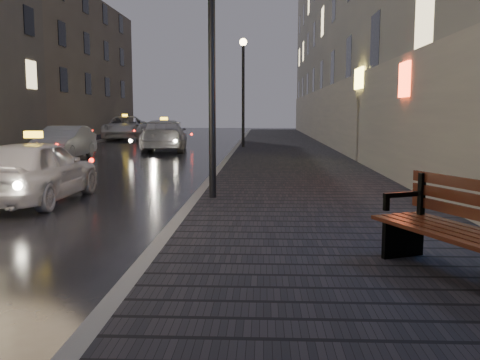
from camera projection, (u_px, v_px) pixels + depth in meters
The scene contains 13 objects.
sidewalk at pixel (285, 150), 25.56m from camera, with size 4.60×58.00×0.15m, color black.
curb at pixel (235, 150), 25.66m from camera, with size 0.20×58.00×0.15m, color slate.
sidewalk_far at pixel (27, 149), 26.11m from camera, with size 2.40×58.00×0.15m, color black.
curb_far at pixel (53, 149), 26.05m from camera, with size 0.20×58.00×0.15m, color slate.
building_near at pixel (343, 25), 28.57m from camera, with size 1.80×50.00×13.00m, color #605B54.
building_far_c at pixel (63, 67), 43.48m from camera, with size 6.00×22.00×11.00m, color #6B6051.
lamp_near at pixel (212, 27), 10.35m from camera, with size 0.36×0.36×5.28m.
lamp_far at pixel (243, 79), 26.21m from camera, with size 0.36×0.36×5.28m.
bench at pixel (461, 228), 5.54m from camera, with size 1.42×2.09×1.01m.
taxi_near at pixel (35, 170), 11.00m from camera, with size 1.57×3.91×1.33m, color silver.
car_left_mid at pixel (65, 143), 21.01m from camera, with size 1.40×4.01×1.32m, color #919298.
taxi_mid at pixel (164, 135), 25.81m from camera, with size 2.08×5.13×1.49m, color silver.
taxi_far at pixel (125, 128), 36.75m from camera, with size 2.65×5.76×1.60m, color silver.
Camera 1 is at (2.87, -4.60, 1.85)m, focal length 40.00 mm.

